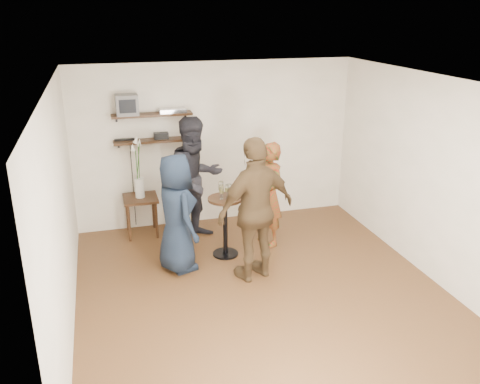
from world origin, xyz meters
name	(u,v)px	position (x,y,z in m)	size (l,w,h in m)	color
room	(264,196)	(0.00, 0.00, 1.30)	(4.58, 5.08, 2.68)	#3F2814
shelf_upper	(152,115)	(-1.00, 2.38, 1.85)	(1.20, 0.25, 0.04)	black
shelf_lower	(153,141)	(-1.00, 2.38, 1.45)	(1.20, 0.25, 0.04)	black
crt_monitor	(127,105)	(-1.36, 2.38, 2.02)	(0.32, 0.30, 0.30)	#59595B
dvd_deck	(173,110)	(-0.69, 2.38, 1.90)	(0.40, 0.24, 0.06)	silver
radio	(161,136)	(-0.88, 2.38, 1.52)	(0.22, 0.10, 0.10)	black
power_strip	(124,140)	(-1.43, 2.42, 1.48)	(0.30, 0.05, 0.03)	black
side_table	(141,203)	(-1.27, 2.20, 0.52)	(0.52, 0.52, 0.62)	black
vase_lilies	(139,178)	(-1.27, 2.20, 0.93)	(0.19, 0.20, 0.99)	white
drinks_table	(225,219)	(-0.19, 1.16, 0.56)	(0.48, 0.48, 0.88)	black
wine_glass_fl	(221,190)	(-0.24, 1.12, 1.01)	(0.07, 0.07, 0.20)	silver
wine_glass_fr	(229,189)	(-0.13, 1.13, 1.01)	(0.07, 0.07, 0.20)	silver
wine_glass_bl	(221,186)	(-0.22, 1.22, 1.03)	(0.07, 0.07, 0.22)	silver
wine_glass_br	(227,189)	(-0.16, 1.16, 1.00)	(0.06, 0.06, 0.19)	silver
person_plaid	(269,195)	(0.53, 1.36, 0.78)	(0.57, 0.37, 1.56)	red
person_dark	(196,179)	(-0.47, 1.85, 0.95)	(0.92, 0.72, 1.89)	black
person_navy	(176,214)	(-0.90, 0.94, 0.80)	(0.79, 0.51, 1.61)	black
person_brown	(256,210)	(0.04, 0.45, 0.95)	(1.11, 0.46, 1.89)	#4B3620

